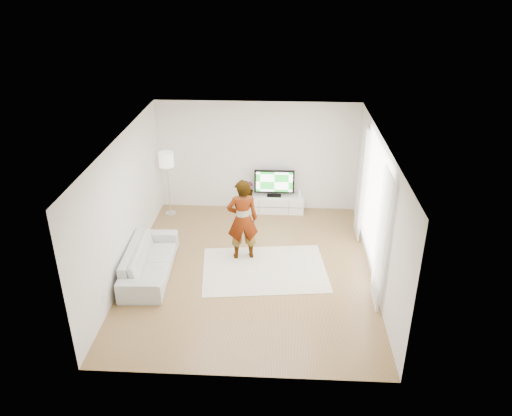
# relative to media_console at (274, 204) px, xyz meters

# --- Properties ---
(floor) EXTENTS (6.00, 6.00, 0.00)m
(floor) POSITION_rel_media_console_xyz_m (-0.44, -2.76, -0.21)
(floor) COLOR #A37F49
(floor) RESTS_ON ground
(ceiling) EXTENTS (6.00, 6.00, 0.00)m
(ceiling) POSITION_rel_media_console_xyz_m (-0.44, -2.76, 2.59)
(ceiling) COLOR white
(ceiling) RESTS_ON wall_back
(wall_left) EXTENTS (0.02, 6.00, 2.80)m
(wall_left) POSITION_rel_media_console_xyz_m (-2.94, -2.76, 1.19)
(wall_left) COLOR silver
(wall_left) RESTS_ON floor
(wall_right) EXTENTS (0.02, 6.00, 2.80)m
(wall_right) POSITION_rel_media_console_xyz_m (2.06, -2.76, 1.19)
(wall_right) COLOR silver
(wall_right) RESTS_ON floor
(wall_back) EXTENTS (5.00, 0.02, 2.80)m
(wall_back) POSITION_rel_media_console_xyz_m (-0.44, 0.24, 1.19)
(wall_back) COLOR silver
(wall_back) RESTS_ON floor
(wall_front) EXTENTS (5.00, 0.02, 2.80)m
(wall_front) POSITION_rel_media_console_xyz_m (-0.44, -5.76, 1.19)
(wall_front) COLOR silver
(wall_front) RESTS_ON floor
(window) EXTENTS (0.01, 2.60, 2.50)m
(window) POSITION_rel_media_console_xyz_m (2.04, -2.46, 1.24)
(window) COLOR white
(window) RESTS_ON wall_right
(curtain_near) EXTENTS (0.04, 0.70, 2.60)m
(curtain_near) POSITION_rel_media_console_xyz_m (1.96, -3.76, 1.14)
(curtain_near) COLOR white
(curtain_near) RESTS_ON floor
(curtain_far) EXTENTS (0.04, 0.70, 2.60)m
(curtain_far) POSITION_rel_media_console_xyz_m (1.96, -1.16, 1.14)
(curtain_far) COLOR white
(curtain_far) RESTS_ON floor
(media_console) EXTENTS (1.50, 0.43, 0.42)m
(media_console) POSITION_rel_media_console_xyz_m (0.00, 0.00, 0.00)
(media_console) COLOR white
(media_console) RESTS_ON floor
(television) EXTENTS (1.01, 0.20, 0.70)m
(television) POSITION_rel_media_console_xyz_m (0.00, 0.03, 0.59)
(television) COLOR black
(television) RESTS_ON media_console
(game_console) EXTENTS (0.07, 0.15, 0.20)m
(game_console) POSITION_rel_media_console_xyz_m (0.66, -0.00, 0.31)
(game_console) COLOR white
(game_console) RESTS_ON media_console
(potted_plant) EXTENTS (0.22, 0.22, 0.37)m
(potted_plant) POSITION_rel_media_console_xyz_m (-0.64, 0.00, 0.40)
(potted_plant) COLOR #3F7238
(potted_plant) RESTS_ON media_console
(rug) EXTENTS (2.74, 2.11, 0.01)m
(rug) POSITION_rel_media_console_xyz_m (-0.14, -2.75, -0.21)
(rug) COLOR beige
(rug) RESTS_ON floor
(player) EXTENTS (0.73, 0.56, 1.80)m
(player) POSITION_rel_media_console_xyz_m (-0.62, -2.26, 0.70)
(player) COLOR #334772
(player) RESTS_ON rug
(sofa) EXTENTS (0.95, 2.22, 0.64)m
(sofa) POSITION_rel_media_console_xyz_m (-2.47, -3.02, 0.11)
(sofa) COLOR beige
(sofa) RESTS_ON floor
(floor_lamp) EXTENTS (0.37, 0.37, 1.65)m
(floor_lamp) POSITION_rel_media_console_xyz_m (-2.63, -0.26, 1.18)
(floor_lamp) COLOR silver
(floor_lamp) RESTS_ON floor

